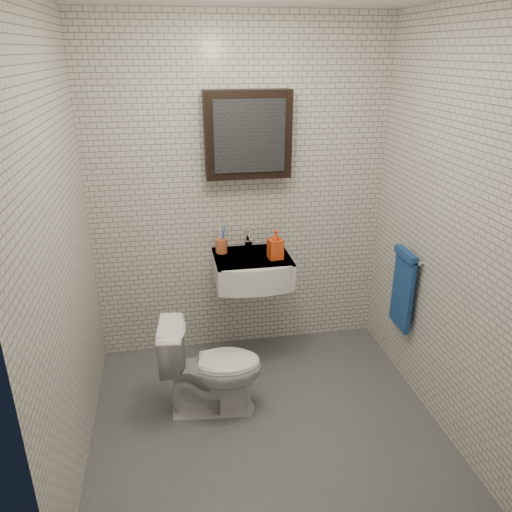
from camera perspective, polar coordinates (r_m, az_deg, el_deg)
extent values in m
cube|color=#4D5054|center=(3.43, 1.04, -18.32)|extent=(2.20, 2.00, 0.01)
cube|color=silver|center=(3.71, -1.84, 6.96)|extent=(2.20, 0.02, 2.50)
cube|color=silver|center=(1.91, 7.23, -9.17)|extent=(2.20, 0.02, 2.50)
cube|color=silver|center=(2.79, -21.52, -0.03)|extent=(0.02, 2.00, 2.50)
cube|color=silver|center=(3.17, 21.12, 2.67)|extent=(0.02, 2.00, 2.50)
cube|color=white|center=(3.68, -0.45, -1.45)|extent=(0.55, 0.45, 0.20)
cylinder|color=silver|center=(3.66, -0.51, -0.07)|extent=(0.31, 0.31, 0.02)
cylinder|color=silver|center=(3.66, -0.51, 0.04)|extent=(0.04, 0.04, 0.01)
cube|color=white|center=(3.64, -0.46, -0.09)|extent=(0.55, 0.45, 0.01)
cylinder|color=silver|center=(3.78, -0.88, 1.35)|extent=(0.06, 0.06, 0.06)
cylinder|color=silver|center=(3.76, -0.89, 2.20)|extent=(0.03, 0.03, 0.08)
cylinder|color=silver|center=(3.69, -0.74, 2.32)|extent=(0.02, 0.12, 0.02)
cube|color=silver|center=(3.77, -0.97, 3.14)|extent=(0.02, 0.09, 0.01)
cube|color=black|center=(3.56, -0.94, 13.69)|extent=(0.60, 0.14, 0.60)
cube|color=#3F444C|center=(3.48, -0.73, 13.51)|extent=(0.49, 0.01, 0.49)
cylinder|color=silver|center=(3.54, 17.09, 0.00)|extent=(0.02, 0.30, 0.02)
cylinder|color=silver|center=(3.65, 16.49, 0.78)|extent=(0.04, 0.02, 0.02)
cylinder|color=silver|center=(3.44, 18.33, -0.79)|extent=(0.04, 0.02, 0.02)
cube|color=#215C98|center=(3.64, 16.40, -3.95)|extent=(0.03, 0.26, 0.54)
cube|color=#215C98|center=(3.52, 16.76, 0.20)|extent=(0.05, 0.26, 0.05)
cylinder|color=#BF582F|center=(3.70, -3.98, 1.18)|extent=(0.10, 0.10, 0.11)
cylinder|color=white|center=(3.66, -4.24, 2.12)|extent=(0.02, 0.03, 0.20)
cylinder|color=#425DD4|center=(3.67, -3.79, 2.00)|extent=(0.02, 0.02, 0.18)
cylinder|color=white|center=(3.68, -4.12, 2.34)|extent=(0.02, 0.04, 0.21)
cylinder|color=#425DD4|center=(3.69, -3.73, 2.19)|extent=(0.03, 0.04, 0.19)
imported|color=orange|center=(3.57, 2.24, 1.36)|extent=(0.11, 0.11, 0.22)
imported|color=white|center=(3.34, -5.08, -12.51)|extent=(0.68, 0.43, 0.66)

